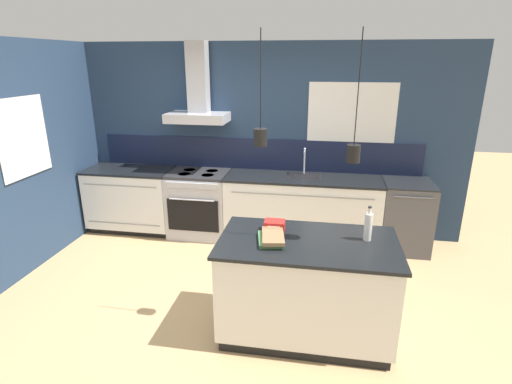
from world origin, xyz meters
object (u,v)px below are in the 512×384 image
object	(u,v)px
book_stack	(272,238)
red_supply_box	(275,226)
oven_range	(200,204)
dishwasher	(405,216)
bottle_on_island	(368,226)

from	to	relation	value
book_stack	red_supply_box	bearing A→B (deg)	91.21
oven_range	book_stack	world-z (taller)	book_stack
dishwasher	book_stack	size ratio (longest dim) A/B	2.50
oven_range	red_supply_box	xyz separation A→B (m)	(1.27, -1.76, 0.50)
oven_range	red_supply_box	distance (m)	2.22
book_stack	red_supply_box	size ratio (longest dim) A/B	2.01
bottle_on_island	oven_range	bearing A→B (deg)	138.85
book_stack	red_supply_box	world-z (taller)	red_supply_box
dishwasher	bottle_on_island	size ratio (longest dim) A/B	2.98
book_stack	red_supply_box	xyz separation A→B (m)	(-0.00, 0.22, 0.02)
book_stack	oven_range	bearing A→B (deg)	122.75
oven_range	bottle_on_island	bearing A→B (deg)	-41.15
dishwasher	red_supply_box	distance (m)	2.35
bottle_on_island	book_stack	bearing A→B (deg)	-168.16
oven_range	bottle_on_island	world-z (taller)	bottle_on_island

